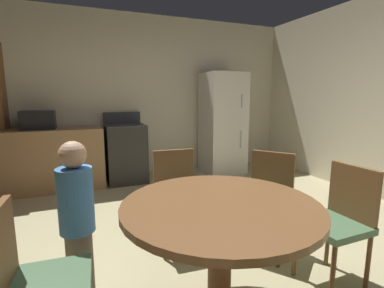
# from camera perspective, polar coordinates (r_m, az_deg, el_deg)

# --- Properties ---
(ground_plane) EXTENTS (14.00, 14.00, 0.00)m
(ground_plane) POSITION_cam_1_polar(r_m,az_deg,el_deg) (2.61, 6.71, -21.88)
(ground_plane) COLOR tan
(wall_back) EXTENTS (5.53, 0.12, 2.70)m
(wall_back) POSITION_cam_1_polar(r_m,az_deg,el_deg) (5.04, -9.54, 9.36)
(wall_back) COLOR beige
(wall_back) RESTS_ON ground
(kitchen_counter) EXTENTS (1.70, 0.60, 0.90)m
(kitchen_counter) POSITION_cam_1_polar(r_m,az_deg,el_deg) (4.64, -27.97, -2.86)
(kitchen_counter) COLOR #9E754C
(kitchen_counter) RESTS_ON ground
(oven_range) EXTENTS (0.60, 0.60, 1.10)m
(oven_range) POSITION_cam_1_polar(r_m,az_deg,el_deg) (4.66, -13.16, -1.71)
(oven_range) COLOR #2D2B28
(oven_range) RESTS_ON ground
(refrigerator) EXTENTS (0.68, 0.68, 1.76)m
(refrigerator) POSITION_cam_1_polar(r_m,az_deg,el_deg) (5.09, 6.15, 4.13)
(refrigerator) COLOR silver
(refrigerator) RESTS_ON ground
(microwave) EXTENTS (0.44, 0.32, 0.26)m
(microwave) POSITION_cam_1_polar(r_m,az_deg,el_deg) (4.56, -28.55, 4.28)
(microwave) COLOR black
(microwave) RESTS_ON kitchen_counter
(dining_table) EXTENTS (1.14, 1.14, 0.76)m
(dining_table) POSITION_cam_1_polar(r_m,az_deg,el_deg) (1.73, 5.69, -16.69)
(dining_table) COLOR brown
(dining_table) RESTS_ON ground
(chair_north) EXTENTS (0.43, 0.43, 0.87)m
(chair_north) POSITION_cam_1_polar(r_m,az_deg,el_deg) (2.63, -3.08, -9.54)
(chair_north) COLOR brown
(chair_north) RESTS_ON ground
(chair_west) EXTENTS (0.42, 0.42, 0.87)m
(chair_west) POSITION_cam_1_polar(r_m,az_deg,el_deg) (1.68, -29.60, -22.53)
(chair_west) COLOR brown
(chair_west) RESTS_ON ground
(chair_northeast) EXTENTS (0.56, 0.56, 0.87)m
(chair_northeast) POSITION_cam_1_polar(r_m,az_deg,el_deg) (2.62, 15.03, -9.90)
(chair_northeast) COLOR brown
(chair_northeast) RESTS_ON ground
(chair_east) EXTENTS (0.41, 0.41, 0.87)m
(chair_east) POSITION_cam_1_polar(r_m,az_deg,el_deg) (2.37, 27.62, -12.88)
(chair_east) COLOR brown
(chair_east) RESTS_ON ground
(person_child) EXTENTS (0.30, 0.30, 1.09)m
(person_child) POSITION_cam_1_polar(r_m,az_deg,el_deg) (2.03, -22.10, -13.88)
(person_child) COLOR #665B51
(person_child) RESTS_ON ground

